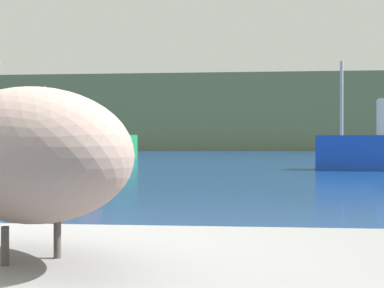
# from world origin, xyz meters

# --- Properties ---
(hillside_backdrop) EXTENTS (140.00, 15.68, 9.25)m
(hillside_backdrop) POSITION_xyz_m (0.00, 76.60, 4.62)
(hillside_backdrop) COLOR #6B7A51
(hillside_backdrop) RESTS_ON ground
(pelican) EXTENTS (1.30, 1.27, 0.89)m
(pelican) POSITION_xyz_m (0.41, -0.27, 0.98)
(pelican) COLOR gray
(pelican) RESTS_ON pier_dock
(fishing_boat_green) EXTENTS (7.91, 5.03, 4.51)m
(fishing_boat_green) POSITION_xyz_m (-9.63, 33.07, 1.12)
(fishing_boat_green) COLOR #1E8C4C
(fishing_boat_green) RESTS_ON ground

